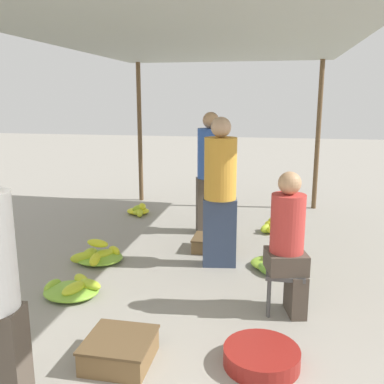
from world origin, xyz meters
TOP-DOWN VIEW (x-y plane):
  - canopy_post_back_left at (-1.59, 6.35)m, footprint 0.08×0.08m
  - canopy_post_back_right at (1.59, 6.35)m, footprint 0.08×0.08m
  - canopy_tarp at (0.00, 3.33)m, footprint 3.58×6.45m
  - stool at (1.03, 2.43)m, footprint 0.34×0.34m
  - vendor_seated at (1.04, 2.43)m, footprint 0.41×0.41m
  - basin_black at (0.86, 1.57)m, footprint 0.56×0.56m
  - banana_pile_left_1 at (-1.01, 2.36)m, footprint 0.61×0.56m
  - banana_pile_left_2 at (-1.12, 3.22)m, footprint 0.58×0.59m
  - banana_pile_left_3 at (-1.31, 5.34)m, footprint 0.37×0.47m
  - banana_pile_right_0 at (0.93, 4.81)m, footprint 0.46×0.44m
  - banana_pile_right_1 at (0.93, 3.42)m, footprint 0.52×0.60m
  - crate_near at (0.12, 3.89)m, footprint 0.43×0.43m
  - crate_mid at (-0.17, 1.40)m, footprint 0.49×0.49m
  - shopper_walking_mid at (-0.00, 4.63)m, footprint 0.46×0.46m
  - shopper_walking_far at (0.30, 3.42)m, footprint 0.41×0.41m

SIDE VIEW (x-z plane):
  - banana_pile_left_1 at x=-1.01m, z-range -0.01..0.14m
  - basin_black at x=0.86m, z-range 0.00..0.13m
  - banana_pile_left_3 at x=-1.31m, z-range -0.02..0.16m
  - banana_pile_right_1 at x=0.93m, z-range -0.04..0.19m
  - banana_pile_left_2 at x=-1.12m, z-range -0.05..0.21m
  - banana_pile_right_0 at x=0.93m, z-range -0.03..0.19m
  - crate_near at x=0.12m, z-range 0.00..0.18m
  - crate_mid at x=-0.17m, z-range 0.00..0.20m
  - stool at x=1.03m, z-range 0.12..0.52m
  - vendor_seated at x=1.04m, z-range 0.02..1.32m
  - shopper_walking_far at x=0.30m, z-range 0.03..1.74m
  - shopper_walking_mid at x=0.00m, z-range 0.03..1.75m
  - canopy_post_back_left at x=-1.59m, z-range 0.00..2.53m
  - canopy_post_back_right at x=1.59m, z-range 0.00..2.53m
  - canopy_tarp at x=0.00m, z-range 2.53..2.57m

